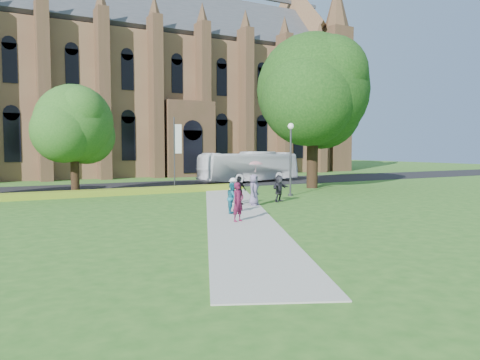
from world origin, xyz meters
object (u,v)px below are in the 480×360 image
large_tree (313,90)px  pedestrian_0 (238,202)px  tour_coach (249,167)px  streetlamp (291,150)px

large_tree → pedestrian_0: size_ratio=7.21×
large_tree → pedestrian_0: 20.98m
pedestrian_0 → tour_coach: bearing=39.6°
tour_coach → pedestrian_0: size_ratio=6.01×
large_tree → tour_coach: (-1.31, 8.46, -6.81)m
large_tree → pedestrian_0: (-14.62, -13.10, -7.41)m
tour_coach → pedestrian_0: tour_coach is taller
streetlamp → pedestrian_0: size_ratio=2.86×
streetlamp → tour_coach: (4.19, 12.96, -1.74)m
streetlamp → large_tree: (5.50, 4.50, 5.07)m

